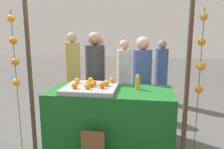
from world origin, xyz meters
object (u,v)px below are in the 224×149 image
juice_bottle (138,82)px  chalkboard_sign (93,148)px  vendor_left (95,83)px  orange_1 (91,80)px  vendor_right (142,87)px  stall_counter (110,118)px  orange_0 (102,85)px

juice_bottle → chalkboard_sign: (-0.52, -0.66, -0.73)m
juice_bottle → vendor_left: (-0.77, 0.59, -0.17)m
chalkboard_sign → orange_1: bearing=105.3°
vendor_right → stall_counter: bearing=-124.3°
juice_bottle → vendor_right: 0.58m
orange_0 → orange_1: size_ratio=1.06×
juice_bottle → chalkboard_sign: juice_bottle is taller
orange_0 → vendor_right: size_ratio=0.06×
juice_bottle → vendor_left: vendor_left is taller
orange_0 → juice_bottle: juice_bottle is taller
orange_1 → chalkboard_sign: 1.04m
orange_1 → vendor_right: size_ratio=0.05×
vendor_left → vendor_right: bearing=-3.0°
orange_1 → juice_bottle: size_ratio=0.39×
juice_bottle → chalkboard_sign: bearing=-128.7°
orange_1 → vendor_left: vendor_left is taller
stall_counter → orange_1: size_ratio=21.46×
stall_counter → orange_0: (-0.10, -0.14, 0.53)m
orange_1 → vendor_left: size_ratio=0.05×
orange_0 → vendor_right: 0.98m
vendor_left → vendor_right: 0.83m
stall_counter → juice_bottle: juice_bottle is taller
vendor_right → chalkboard_sign: bearing=-115.8°
stall_counter → orange_0: size_ratio=20.20×
juice_bottle → chalkboard_sign: size_ratio=0.46×
juice_bottle → stall_counter: bearing=-164.9°
chalkboard_sign → vendor_left: (-0.25, 1.24, 0.56)m
orange_1 → stall_counter: bearing=-26.1°
orange_0 → juice_bottle: bearing=27.1°
stall_counter → chalkboard_sign: (-0.14, -0.55, -0.20)m
orange_1 → vendor_right: 0.94m
chalkboard_sign → orange_0: bearing=84.1°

